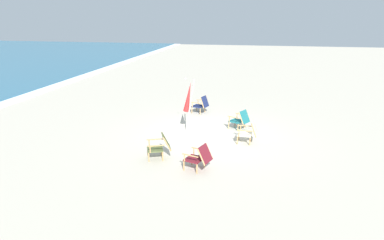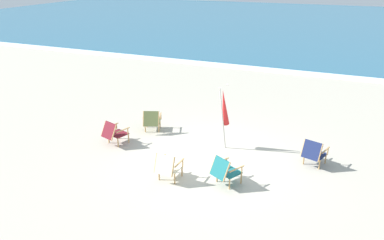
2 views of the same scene
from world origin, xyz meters
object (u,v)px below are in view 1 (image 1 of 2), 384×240
Objects in this scene: beach_chair_front_left at (160,146)px; beach_chair_back_right at (201,104)px; beach_chair_back_left at (240,119)px; beach_chair_front_right at (199,157)px; beach_chair_far_center at (249,131)px; umbrella_furled_red at (188,97)px.

beach_chair_back_right is at bearing -4.09° from beach_chair_front_left.
beach_chair_front_left is (-3.36, 2.29, -0.00)m from beach_chair_back_left.
beach_chair_back_right is at bearing 9.26° from beach_chair_front_right.
umbrella_furled_red reaches higher than beach_chair_far_center.
beach_chair_front_right is (-3.98, 0.93, -0.00)m from beach_chair_back_left.
beach_chair_back_right is at bearing 43.49° from beach_chair_back_left.
umbrella_furled_red is at bearing -7.43° from beach_chair_front_left.
beach_chair_back_right and beach_chair_far_center have the same top height.
beach_chair_back_right reaches higher than beach_chair_front_right.
beach_chair_front_right is 3.58m from umbrella_furled_red.
beach_chair_far_center reaches higher than beach_chair_front_right.
beach_chair_back_left is 0.43× the size of umbrella_furled_red.
beach_chair_front_left is (0.63, 1.36, 0.00)m from beach_chair_front_right.
beach_chair_front_left is at bearing 65.28° from beach_chair_front_right.
umbrella_furled_red is at bearing 109.31° from beach_chair_back_left.
beach_chair_back_right is 0.90× the size of beach_chair_back_left.
beach_chair_far_center is at bearing -27.59° from beach_chair_front_right.
beach_chair_front_left is 2.86m from umbrella_furled_red.
umbrella_furled_red is at bearing 17.03° from beach_chair_front_right.
beach_chair_far_center is at bearing -164.71° from beach_chair_back_left.
umbrella_furled_red is (3.30, 1.01, 0.95)m from beach_chair_front_right.
beach_chair_front_right is at bearing -170.74° from beach_chair_back_right.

